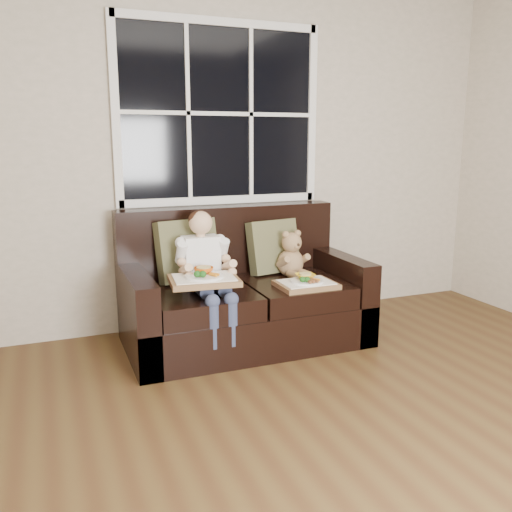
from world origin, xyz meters
name	(u,v)px	position (x,y,z in m)	size (l,w,h in m)	color
ground	(438,496)	(0.00, 0.00, 0.00)	(5.00, 5.00, 0.00)	#50391B
room_walls	(470,101)	(0.00, 0.00, 1.59)	(4.52, 5.02, 2.71)	beige
window_back	(220,114)	(-0.13, 2.48, 1.65)	(1.62, 0.04, 1.37)	black
loveseat	(242,299)	(-0.13, 2.02, 0.31)	(1.70, 0.92, 0.96)	black
pillow_left	(187,251)	(-0.49, 2.17, 0.67)	(0.47, 0.28, 0.46)	brown
pillow_right	(273,247)	(0.19, 2.17, 0.65)	(0.43, 0.26, 0.42)	brown
child	(205,263)	(-0.44, 1.90, 0.63)	(0.36, 0.59, 0.82)	white
teddy_bear	(291,257)	(0.28, 2.03, 0.59)	(0.23, 0.28, 0.36)	tan
tray_left	(204,278)	(-0.50, 1.71, 0.58)	(0.48, 0.38, 0.10)	brown
tray_right	(306,283)	(0.23, 1.69, 0.48)	(0.40, 0.30, 0.09)	brown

